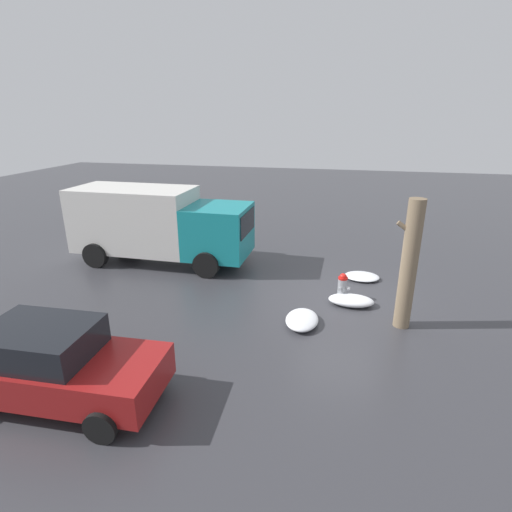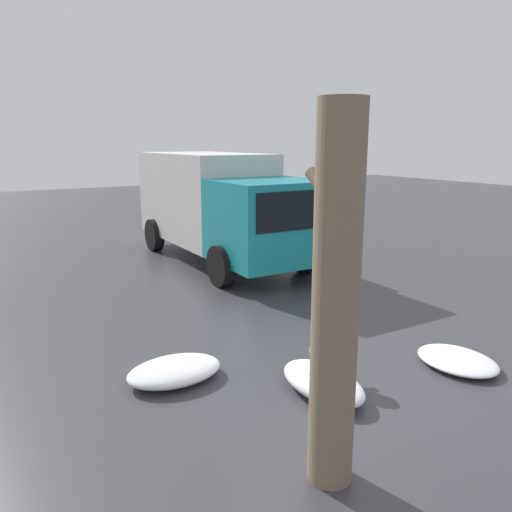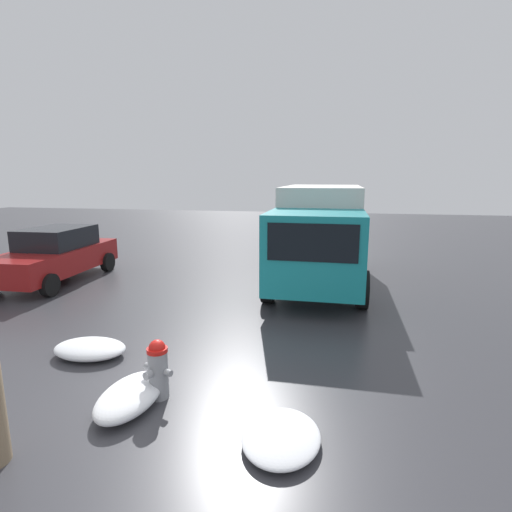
# 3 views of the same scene
# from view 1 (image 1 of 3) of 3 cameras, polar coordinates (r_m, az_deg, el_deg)

# --- Properties ---
(ground_plane) EXTENTS (60.00, 60.00, 0.00)m
(ground_plane) POSITION_cam_1_polar(r_m,az_deg,el_deg) (12.35, 12.09, -6.12)
(ground_plane) COLOR #38383D
(fire_hydrant) EXTENTS (0.38, 0.47, 0.85)m
(fire_hydrant) POSITION_cam_1_polar(r_m,az_deg,el_deg) (12.17, 12.25, -4.27)
(fire_hydrant) COLOR gray
(fire_hydrant) RESTS_ON ground_plane
(tree_trunk) EXTENTS (0.63, 0.41, 3.40)m
(tree_trunk) POSITION_cam_1_polar(r_m,az_deg,el_deg) (10.69, 21.00, -1.23)
(tree_trunk) COLOR #7F6B51
(tree_trunk) RESTS_ON ground_plane
(delivery_truck) EXTENTS (6.54, 2.54, 2.75)m
(delivery_truck) POSITION_cam_1_polar(r_m,az_deg,el_deg) (15.15, -13.88, 4.64)
(delivery_truck) COLOR teal
(delivery_truck) RESTS_ON ground_plane
(parked_car) EXTENTS (4.25, 2.02, 1.56)m
(parked_car) POSITION_cam_1_polar(r_m,az_deg,el_deg) (8.81, -27.20, -13.49)
(parked_car) COLOR maroon
(parked_car) RESTS_ON ground_plane
(snow_pile_by_hydrant) EXTENTS (1.15, 0.91, 0.17)m
(snow_pile_by_hydrant) POSITION_cam_1_polar(r_m,az_deg,el_deg) (13.99, 14.90, -2.84)
(snow_pile_by_hydrant) COLOR white
(snow_pile_by_hydrant) RESTS_ON ground_plane
(snow_pile_curbside) EXTENTS (1.31, 0.74, 0.29)m
(snow_pile_curbside) POSITION_cam_1_polar(r_m,az_deg,el_deg) (12.03, 13.44, -6.18)
(snow_pile_curbside) COLOR white
(snow_pile_curbside) RESTS_ON ground_plane
(snow_pile_by_tree) EXTENTS (0.86, 1.26, 0.26)m
(snow_pile_by_tree) POSITION_cam_1_polar(r_m,az_deg,el_deg) (10.79, 6.58, -9.02)
(snow_pile_by_tree) COLOR white
(snow_pile_by_tree) RESTS_ON ground_plane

